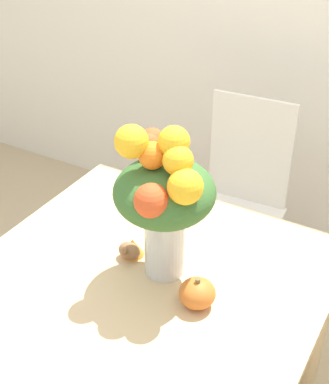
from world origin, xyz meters
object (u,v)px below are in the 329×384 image
pumpkin (197,293)px  turkey_figurine (131,249)px  flower_vase (163,196)px  dining_chair_near_window (238,202)px

pumpkin → turkey_figurine: pumpkin is taller
flower_vase → dining_chair_near_window: flower_vase is taller
turkey_figurine → flower_vase: bearing=-5.4°
pumpkin → turkey_figurine: size_ratio=1.07×
pumpkin → turkey_figurine: 0.31m
pumpkin → dining_chair_near_window: dining_chair_near_window is taller
flower_vase → pumpkin: (0.16, -0.08, -0.25)m
pumpkin → dining_chair_near_window: 1.01m
pumpkin → turkey_figurine: bearing=162.6°
flower_vase → dining_chair_near_window: 1.02m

